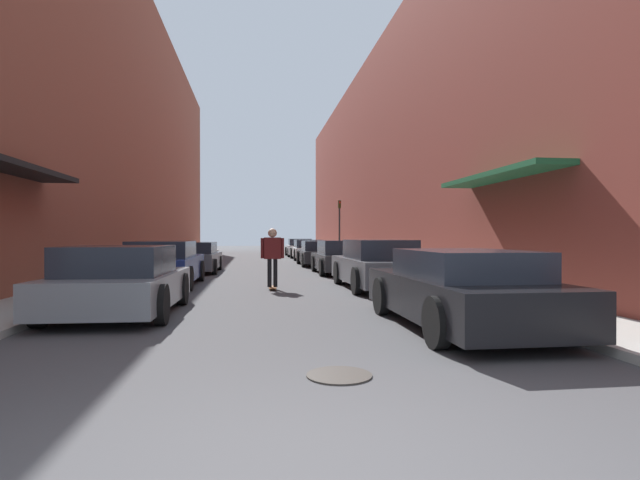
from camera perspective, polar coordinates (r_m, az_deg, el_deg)
ground at (r=21.95m, az=-6.47°, el=-3.39°), size 104.91×104.91×0.00m
curb_strip_left at (r=27.09m, az=-17.00°, el=-2.55°), size 1.80×47.69×0.12m
curb_strip_right at (r=27.22m, az=3.68°, el=-2.51°), size 1.80×47.69×0.12m
building_row_left at (r=28.23m, az=-22.98°, el=11.85°), size 4.90×47.69×14.13m
building_row_right at (r=28.19m, az=9.56°, el=8.99°), size 4.90×47.69×11.31m
parked_car_left_0 at (r=10.05m, az=-21.87°, el=-4.45°), size 2.09×3.98×1.30m
parked_car_left_1 at (r=15.34m, az=-17.42°, el=-2.66°), size 1.98×4.70×1.33m
parked_car_left_2 at (r=20.84m, az=-14.19°, el=-1.98°), size 2.00×4.35×1.23m
parked_car_right_0 at (r=8.38m, az=15.79°, el=-5.45°), size 2.03×4.67×1.26m
parked_car_right_1 at (r=14.08m, az=6.56°, el=-2.86°), size 1.93×4.64×1.37m
parked_car_right_2 at (r=19.54m, az=2.54°, el=-2.03°), size 2.08×4.07×1.31m
parked_car_right_3 at (r=24.93m, az=-0.11°, el=-1.54°), size 1.99×4.54×1.23m
parked_car_right_4 at (r=31.02m, az=-1.34°, el=-1.13°), size 2.03×4.72×1.24m
parked_car_right_5 at (r=36.26m, az=-2.37°, el=-0.89°), size 1.91×4.57×1.26m
skateboarder at (r=13.80m, az=-5.46°, el=-1.38°), size 0.65×0.78×1.69m
manhole_cover at (r=5.47m, az=2.21°, el=-15.19°), size 0.70×0.70×0.02m
traffic_light at (r=29.18m, az=2.24°, el=1.98°), size 0.16×0.22×3.43m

